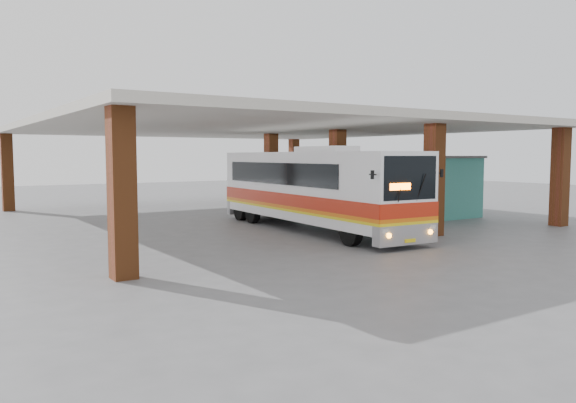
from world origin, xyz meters
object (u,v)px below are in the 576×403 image
Objects in this scene: coach_bus at (313,189)px; motorcycle at (376,210)px; pedestrian at (419,210)px; red_chair at (335,208)px.

coach_bus is 6.40× the size of motorcycle.
pedestrian is 6.45m from red_chair.
coach_bus is 4.66m from pedestrian.
coach_bus is at bearing 108.34° from motorcycle.
coach_bus is at bearing -33.24° from pedestrian.
motorcycle is 2.95m from red_chair.
coach_bus is 5.07m from motorcycle.
coach_bus is 15.90× the size of red_chair.
red_chair is at bearing 46.58° from coach_bus.
coach_bus is 6.39m from red_chair.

